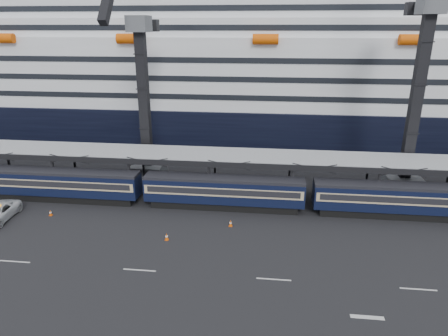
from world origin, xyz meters
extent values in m
plane|color=black|center=(0.00, 0.00, 0.00)|extent=(260.00, 260.00, 0.00)
cube|color=beige|center=(-26.00, -4.00, 0.01)|extent=(3.00, 0.15, 0.02)
cube|color=beige|center=(-14.00, -4.00, 0.01)|extent=(3.00, 0.15, 0.02)
cube|color=beige|center=(-2.00, -4.00, 0.01)|extent=(3.00, 0.15, 0.02)
cube|color=beige|center=(10.00, -4.00, 0.01)|extent=(3.00, 0.15, 0.02)
cube|color=beige|center=(5.00, -8.00, 0.01)|extent=(2.50, 0.40, 0.02)
cube|color=black|center=(-28.00, 10.00, 0.45)|extent=(17.48, 2.40, 0.90)
cube|color=black|center=(-28.00, 10.00, 2.25)|extent=(19.00, 2.80, 2.70)
cube|color=tan|center=(-28.00, 10.00, 2.55)|extent=(18.62, 2.92, 1.05)
cube|color=black|center=(-28.00, 10.00, 2.60)|extent=(17.86, 2.98, 0.70)
cube|color=black|center=(-28.00, 10.00, 3.75)|extent=(19.00, 2.50, 0.35)
cube|color=black|center=(-8.00, 10.00, 0.45)|extent=(17.48, 2.40, 0.90)
cube|color=black|center=(-8.00, 10.00, 2.25)|extent=(19.00, 2.80, 2.70)
cube|color=tan|center=(-8.00, 10.00, 2.55)|extent=(18.62, 2.92, 1.05)
cube|color=black|center=(-8.00, 10.00, 2.60)|extent=(17.86, 2.98, 0.70)
cube|color=black|center=(-8.00, 10.00, 3.75)|extent=(19.00, 2.50, 0.35)
cube|color=black|center=(12.00, 10.00, 0.45)|extent=(17.48, 2.40, 0.90)
cube|color=black|center=(12.00, 10.00, 2.25)|extent=(19.00, 2.80, 2.70)
cube|color=tan|center=(12.00, 10.00, 2.55)|extent=(18.62, 2.92, 1.05)
cube|color=black|center=(12.00, 10.00, 2.60)|extent=(17.86, 2.98, 0.70)
cube|color=black|center=(12.00, 10.00, 3.75)|extent=(19.00, 2.50, 0.35)
cube|color=gray|center=(0.00, 14.00, 5.40)|extent=(130.00, 6.00, 0.25)
cube|color=black|center=(0.00, 11.00, 5.10)|extent=(130.00, 0.25, 0.70)
cube|color=black|center=(0.00, 17.00, 5.10)|extent=(130.00, 0.25, 0.70)
cube|color=black|center=(-40.00, 16.80, 2.70)|extent=(0.25, 0.25, 5.40)
cube|color=black|center=(-30.00, 11.20, 2.70)|extent=(0.25, 0.25, 5.40)
cube|color=black|center=(-30.00, 16.80, 2.70)|extent=(0.25, 0.25, 5.40)
cube|color=black|center=(-20.00, 11.20, 2.70)|extent=(0.25, 0.25, 5.40)
cube|color=black|center=(-20.00, 16.80, 2.70)|extent=(0.25, 0.25, 5.40)
cube|color=black|center=(-10.00, 11.20, 2.70)|extent=(0.25, 0.25, 5.40)
cube|color=black|center=(-10.00, 16.80, 2.70)|extent=(0.25, 0.25, 5.40)
cube|color=black|center=(0.00, 11.20, 2.70)|extent=(0.25, 0.25, 5.40)
cube|color=black|center=(0.00, 16.80, 2.70)|extent=(0.25, 0.25, 5.40)
cube|color=black|center=(10.00, 11.20, 2.70)|extent=(0.25, 0.25, 5.40)
cube|color=black|center=(10.00, 16.80, 2.70)|extent=(0.25, 0.25, 5.40)
cube|color=black|center=(20.00, 16.80, 2.70)|extent=(0.25, 0.25, 5.40)
cube|color=black|center=(0.00, 46.00, 3.50)|extent=(200.00, 28.00, 7.00)
cube|color=silver|center=(0.00, 46.00, 13.00)|extent=(190.00, 26.88, 12.00)
cube|color=silver|center=(0.00, 46.00, 20.50)|extent=(160.00, 24.64, 3.00)
cube|color=black|center=(0.00, 33.63, 20.50)|extent=(153.60, 0.12, 0.90)
cube|color=silver|center=(0.00, 46.00, 23.50)|extent=(124.00, 21.84, 3.00)
cube|color=black|center=(0.00, 35.03, 23.50)|extent=(119.04, 0.12, 0.90)
cylinder|color=#DB5006|center=(-48.00, 31.96, 18.80)|extent=(4.00, 1.60, 1.60)
cylinder|color=#DB5006|center=(-26.00, 31.96, 18.80)|extent=(4.00, 1.60, 1.60)
cylinder|color=#DB5006|center=(-4.00, 31.96, 18.80)|extent=(4.00, 1.60, 1.60)
cylinder|color=#DB5006|center=(18.00, 31.96, 18.80)|extent=(4.00, 1.60, 1.60)
cube|color=#4A4D52|center=(-20.00, 19.00, 1.00)|extent=(4.50, 4.50, 2.00)
cube|color=black|center=(-20.00, 19.00, 11.00)|extent=(1.30, 1.30, 18.00)
cube|color=#4A4D52|center=(-20.00, 19.00, 21.00)|extent=(2.60, 3.20, 2.00)
cube|color=black|center=(-20.00, 21.52, 21.00)|extent=(0.90, 5.04, 0.90)
cube|color=black|center=(-20.00, 24.04, 20.80)|extent=(2.20, 1.60, 1.60)
cube|color=#4A4D52|center=(15.00, 18.00, 1.00)|extent=(4.50, 4.50, 2.00)
cube|color=black|center=(15.00, 18.00, 12.00)|extent=(1.30, 1.30, 20.00)
cube|color=#4A4D52|center=(15.00, 18.00, 23.00)|extent=(2.60, 3.20, 2.00)
cube|color=black|center=(15.00, 20.80, 23.00)|extent=(0.90, 5.60, 0.90)
cube|color=black|center=(15.00, 23.60, 22.80)|extent=(2.20, 1.60, 1.60)
cube|color=#DB5006|center=(-27.69, 5.51, 0.02)|extent=(0.35, 0.35, 0.04)
cone|color=#DB5006|center=(-27.69, 5.51, 0.37)|extent=(0.30, 0.30, 0.67)
cylinder|color=white|center=(-27.69, 5.51, 0.37)|extent=(0.25, 0.25, 0.11)
cube|color=#DB5006|center=(-12.92, 1.57, 0.02)|extent=(0.38, 0.38, 0.04)
cone|color=#DB5006|center=(-12.92, 1.57, 0.40)|extent=(0.32, 0.32, 0.73)
cylinder|color=white|center=(-12.92, 1.57, 0.40)|extent=(0.27, 0.27, 0.12)
cube|color=#DB5006|center=(-6.70, 5.30, 0.02)|extent=(0.38, 0.38, 0.04)
cone|color=#DB5006|center=(-6.70, 5.30, 0.40)|extent=(0.32, 0.32, 0.72)
cylinder|color=white|center=(-6.70, 5.30, 0.40)|extent=(0.27, 0.27, 0.12)
camera|label=1|loc=(-2.89, -33.62, 20.69)|focal=32.00mm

